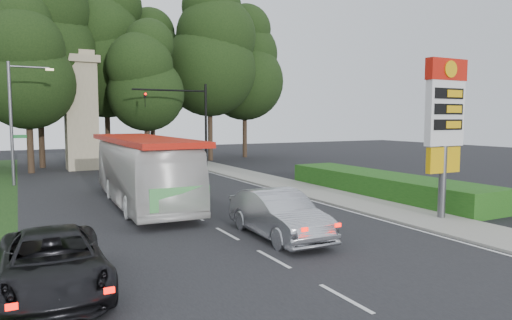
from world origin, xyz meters
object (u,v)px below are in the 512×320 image
traffic_signal_mast (191,115)px  monument (81,110)px  gas_station_pylon (445,116)px  transit_bus (143,171)px  sedan_silver (279,214)px  streetlight_signs (15,117)px  suv_charcoal (53,262)px

traffic_signal_mast → monument: (-7.68, 6.00, 0.43)m
monument → traffic_signal_mast: bearing=-38.0°
gas_station_pylon → transit_bus: 14.45m
gas_station_pylon → sedan_silver: bearing=174.6°
streetlight_signs → sedan_silver: streetlight_signs is taller
gas_station_pylon → sedan_silver: size_ratio=1.31×
gas_station_pylon → monument: 30.17m
gas_station_pylon → traffic_signal_mast: (-3.52, 22.00, 0.22)m
gas_station_pylon → suv_charcoal: 15.88m
traffic_signal_mast → transit_bus: bearing=-119.3°
monument → sedan_silver: (3.50, -27.28, -4.24)m
transit_bus → monument: bearing=94.4°
gas_station_pylon → transit_bus: size_ratio=0.56×
suv_charcoal → streetlight_signs: bearing=93.4°
suv_charcoal → gas_station_pylon: bearing=5.8°
traffic_signal_mast → streetlight_signs: size_ratio=0.90×
streetlight_signs → suv_charcoal: (0.79, -21.24, -3.68)m
traffic_signal_mast → sedan_silver: (-4.18, -21.28, -3.81)m
traffic_signal_mast → streetlight_signs: bearing=-171.1°
transit_bus → suv_charcoal: size_ratio=2.24×
gas_station_pylon → sedan_silver: (-7.70, 0.73, -3.59)m
gas_station_pylon → suv_charcoal: gas_station_pylon is taller
sedan_silver → suv_charcoal: bearing=-164.1°
monument → sedan_silver: bearing=-82.7°
suv_charcoal → traffic_signal_mast: bearing=64.1°
monument → transit_bus: size_ratio=0.82×
sedan_silver → suv_charcoal: size_ratio=0.95×
streetlight_signs → transit_bus: size_ratio=0.65×
gas_station_pylon → monument: monument is taller
streetlight_signs → traffic_signal_mast: bearing=8.9°
streetlight_signs → gas_station_pylon: bearing=-51.0°
gas_station_pylon → suv_charcoal: (-15.40, -1.22, -3.69)m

